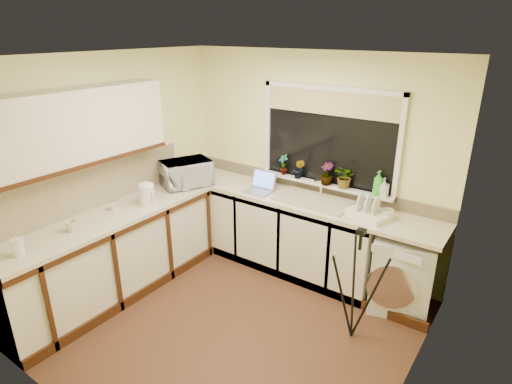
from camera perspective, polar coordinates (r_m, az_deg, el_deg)
The scene contains 34 objects.
floor at distance 4.30m, azimuth -3.27°, elevation -16.98°, with size 3.20×3.20×0.00m, color #503220.
ceiling at distance 3.38m, azimuth -4.18°, elevation 17.67°, with size 3.20×3.20×0.00m, color white.
wall_back at distance 4.86m, azimuth 7.46°, elevation 3.91°, with size 3.20×3.20×0.00m, color #F2EDA1.
wall_front at distance 2.80m, azimuth -23.58°, elevation -11.52°, with size 3.20×3.20×0.00m, color #F2EDA1.
wall_left at distance 4.78m, azimuth -18.85°, elevation 2.64°, with size 3.00×3.00×0.00m, color #F2EDA1.
wall_right at distance 3.03m, azimuth 20.96°, elevation -8.51°, with size 3.00×3.00×0.00m, color #F2EDA1.
base_cabinet_back at distance 5.06m, azimuth 2.17°, elevation -4.88°, with size 2.55×0.60×0.86m, color silver.
base_cabinet_left at distance 4.70m, azimuth -18.41°, elevation -8.22°, with size 0.54×2.40×0.86m, color silver.
worktop_back at distance 4.72m, azimuth 5.55°, elevation -0.97°, with size 3.20×0.60×0.04m, color beige.
worktop_left at distance 4.51m, azimuth -19.06°, elevation -3.22°, with size 0.60×2.40×0.04m, color beige.
upper_cabinet at distance 4.27m, azimuth -23.30°, elevation 7.93°, with size 0.28×1.90×0.70m, color silver.
splashback_left at distance 4.64m, azimuth -21.55°, elevation 0.44°, with size 0.02×2.40×0.45m, color beige.
splashback_back at distance 4.93m, azimuth 7.26°, elevation 1.04°, with size 3.20×0.02×0.14m, color beige.
window_glass at distance 4.67m, azimuth 9.74°, elevation 7.23°, with size 1.50×0.02×1.00m, color black.
window_blind at distance 4.57m, azimuth 9.90°, elevation 11.73°, with size 1.50×0.02×0.25m, color tan.
windowsill at distance 4.77m, azimuth 9.07°, elevation 1.10°, with size 1.60×0.14×0.03m, color white.
sink at distance 4.62m, azimuth 7.71°, elevation -1.12°, with size 0.82×0.46×0.03m, color tan.
faucet at distance 4.73m, azimuth 8.79°, elevation 0.76°, with size 0.03×0.03×0.24m, color silver.
washing_machine at distance 4.52m, azimuth 18.93°, elevation -10.12°, with size 0.56×0.54×0.79m, color silver.
laptop at distance 4.87m, azimuth 0.60°, elevation 0.83°, with size 0.31×0.30×0.22m.
kettle at distance 4.61m, azimuth -14.50°, elevation -0.38°, with size 0.17×0.17×0.22m, color white.
dish_rack at distance 4.36m, azimuth 14.99°, elevation -2.87°, with size 0.40×0.30×0.06m, color white.
tripod at distance 3.91m, azimuth 13.32°, elevation -12.12°, with size 0.53×0.53×1.09m, color black, non-canonical shape.
glass_jug at distance 4.02m, azimuth -29.43°, elevation -6.52°, with size 0.10×0.10×0.15m, color white.
steel_jar at distance 4.59m, azimuth -18.59°, elevation -1.73°, with size 0.08×0.08×0.10m, color white.
microwave at distance 5.07m, azimuth -9.37°, elevation 2.52°, with size 0.56×0.38×0.31m, color white.
plant_a at distance 4.95m, azimuth 3.71°, elevation 3.72°, with size 0.13×0.09×0.24m, color #999999.
plant_b at distance 4.83m, azimuth 5.81°, elevation 3.12°, with size 0.12×0.10×0.23m, color #999999.
plant_c at distance 4.67m, azimuth 9.49°, elevation 2.44°, with size 0.14×0.14×0.25m, color #999999.
plant_d at distance 4.60m, azimuth 11.93°, elevation 1.99°, with size 0.23×0.20×0.25m, color #999999.
soap_bottle_green at distance 4.49m, azimuth 16.12°, elevation 1.15°, with size 0.10×0.10×0.26m, color green.
soap_bottle_clear at distance 4.49m, azimuth 16.84°, elevation 0.62°, with size 0.09×0.09×0.19m, color #999999.
cup_back at distance 4.35m, azimuth 17.30°, elevation -2.89°, with size 0.13×0.13×0.10m, color silver.
cup_left at distance 4.26m, azimuth -23.63°, elevation -4.28°, with size 0.11×0.11×0.10m, color beige.
Camera 1 is at (2.13, -2.62, 2.66)m, focal length 29.71 mm.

